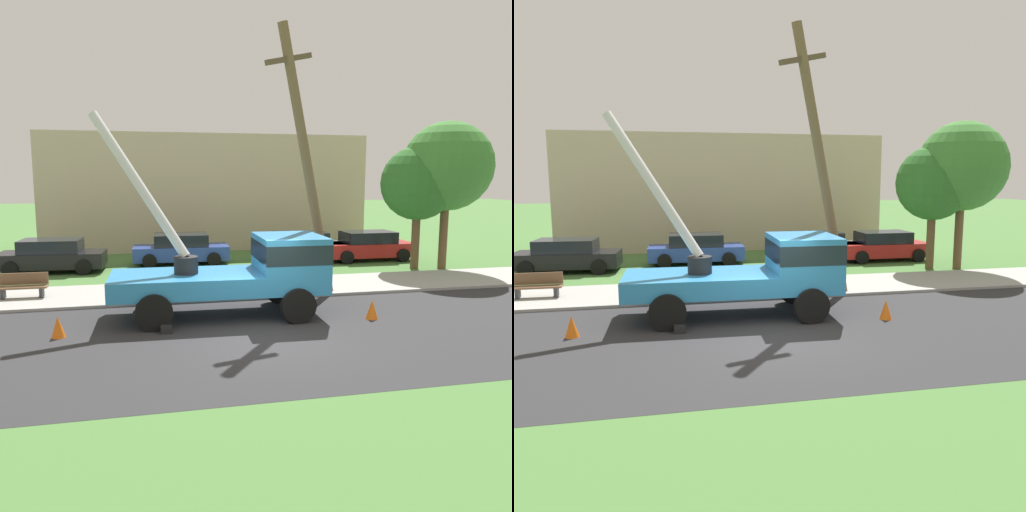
% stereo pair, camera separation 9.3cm
% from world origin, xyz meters
% --- Properties ---
extents(ground_plane, '(120.00, 120.00, 0.00)m').
position_xyz_m(ground_plane, '(0.00, 12.00, 0.00)').
color(ground_plane, '#477538').
extents(road_asphalt, '(80.00, 7.71, 0.01)m').
position_xyz_m(road_asphalt, '(0.00, 0.00, 0.00)').
color(road_asphalt, '#2B2B2D').
rests_on(road_asphalt, ground).
extents(sidewalk_strip, '(80.00, 3.27, 0.10)m').
position_xyz_m(sidewalk_strip, '(0.00, 5.49, 0.05)').
color(sidewalk_strip, '#9E9E99').
rests_on(sidewalk_strip, ground).
extents(utility_truck, '(6.76, 3.21, 5.98)m').
position_xyz_m(utility_truck, '(0.02, 2.24, 1.41)').
color(utility_truck, '#2D84C6').
rests_on(utility_truck, ground).
extents(leaning_utility_pole, '(2.84, 1.41, 8.80)m').
position_xyz_m(leaning_utility_pole, '(2.36, 3.88, 4.52)').
color(leaning_utility_pole, brown).
rests_on(leaning_utility_pole, ground).
extents(traffic_cone_ahead, '(0.36, 0.36, 0.56)m').
position_xyz_m(traffic_cone_ahead, '(3.44, 0.93, 0.28)').
color(traffic_cone_ahead, orange).
rests_on(traffic_cone_ahead, ground).
extents(traffic_cone_behind, '(0.36, 0.36, 0.56)m').
position_xyz_m(traffic_cone_behind, '(-5.15, 1.05, 0.28)').
color(traffic_cone_behind, orange).
rests_on(traffic_cone_behind, ground).
extents(parked_sedan_black, '(4.51, 2.21, 1.42)m').
position_xyz_m(parked_sedan_black, '(-6.84, 10.75, 0.71)').
color(parked_sedan_black, black).
rests_on(parked_sedan_black, ground).
extents(parked_sedan_blue, '(4.46, 2.11, 1.42)m').
position_xyz_m(parked_sedan_blue, '(-1.24, 11.64, 0.71)').
color(parked_sedan_blue, '#263F99').
rests_on(parked_sedan_blue, ground).
extents(parked_sedan_white, '(4.50, 2.19, 1.42)m').
position_xyz_m(parked_sedan_white, '(4.51, 11.29, 0.71)').
color(parked_sedan_white, silver).
rests_on(parked_sedan_white, ground).
extents(parked_sedan_red, '(4.41, 2.04, 1.42)m').
position_xyz_m(parked_sedan_red, '(7.81, 10.82, 0.71)').
color(parked_sedan_red, '#B21E1E').
rests_on(parked_sedan_red, ground).
extents(park_bench, '(1.60, 0.45, 0.90)m').
position_xyz_m(park_bench, '(-6.94, 5.56, 0.46)').
color(park_bench, brown).
rests_on(park_bench, ground).
extents(roadside_tree_near, '(3.86, 3.86, 6.46)m').
position_xyz_m(roadside_tree_near, '(10.03, 7.85, 4.50)').
color(roadside_tree_near, brown).
rests_on(roadside_tree_near, ground).
extents(roadside_tree_far, '(3.24, 3.24, 5.42)m').
position_xyz_m(roadside_tree_far, '(8.88, 8.20, 3.77)').
color(roadside_tree_far, brown).
rests_on(roadside_tree_far, ground).
extents(lowrise_building_backdrop, '(18.00, 6.00, 6.40)m').
position_xyz_m(lowrise_building_backdrop, '(0.70, 18.51, 3.20)').
color(lowrise_building_backdrop, '#C6B293').
rests_on(lowrise_building_backdrop, ground).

